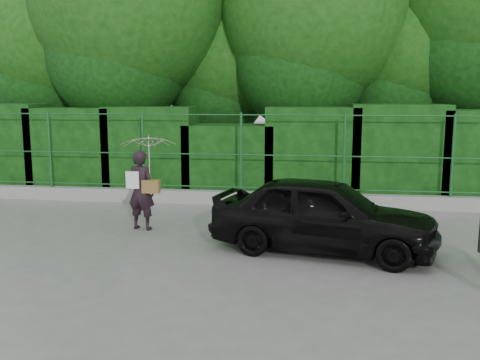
# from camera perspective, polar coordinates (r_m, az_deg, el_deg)

# --- Properties ---
(ground) EXTENTS (80.00, 80.00, 0.00)m
(ground) POSITION_cam_1_polar(r_m,az_deg,el_deg) (8.11, -7.07, -9.06)
(ground) COLOR gray
(kerb) EXTENTS (14.00, 0.25, 0.30)m
(kerb) POSITION_cam_1_polar(r_m,az_deg,el_deg) (12.33, -1.73, -1.88)
(kerb) COLOR #9E9E99
(kerb) RESTS_ON ground
(fence) EXTENTS (14.13, 0.06, 1.80)m
(fence) POSITION_cam_1_polar(r_m,az_deg,el_deg) (12.14, -0.73, 2.96)
(fence) COLOR #1A5527
(fence) RESTS_ON kerb
(hedge) EXTENTS (14.20, 1.20, 2.27)m
(hedge) POSITION_cam_1_polar(r_m,az_deg,el_deg) (13.17, -1.08, 2.93)
(hedge) COLOR black
(hedge) RESTS_ON ground
(trees) EXTENTS (17.10, 6.15, 8.08)m
(trees) POSITION_cam_1_polar(r_m,az_deg,el_deg) (15.33, 4.68, 17.07)
(trees) COLOR black
(trees) RESTS_ON ground
(woman) EXTENTS (0.99, 1.01, 1.77)m
(woman) POSITION_cam_1_polar(r_m,az_deg,el_deg) (10.06, -9.90, 1.35)
(woman) COLOR black
(woman) RESTS_ON ground
(car) EXTENTS (3.83, 2.22, 1.23)m
(car) POSITION_cam_1_polar(r_m,az_deg,el_deg) (8.69, 8.89, -3.65)
(car) COLOR black
(car) RESTS_ON ground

